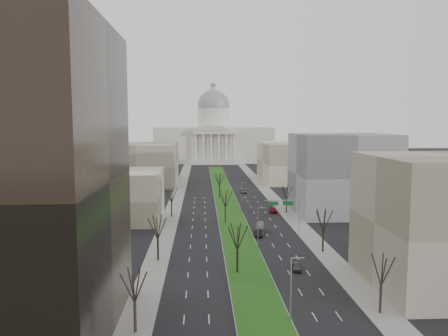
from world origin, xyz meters
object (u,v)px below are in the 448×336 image
object	(u,v)px
car_grey_near	(297,266)
car_grey_far	(243,191)
car_black	(258,233)
car_red	(273,210)
box_van	(260,228)

from	to	relation	value
car_grey_near	car_grey_far	size ratio (longest dim) A/B	0.86
car_black	car_grey_near	bearing A→B (deg)	-77.26
car_grey_near	car_grey_far	xyz separation A→B (m)	(-1.41, 89.47, -0.03)
car_grey_near	car_black	world-z (taller)	car_black
car_black	car_red	world-z (taller)	car_black
car_grey_far	car_grey_near	bearing A→B (deg)	-89.49
car_grey_near	car_black	distance (m)	24.98
car_grey_far	box_van	distance (m)	60.86
car_black	box_van	world-z (taller)	box_van
car_red	car_grey_far	distance (m)	37.35
box_van	car_grey_far	bearing A→B (deg)	97.58
car_black	box_van	xyz separation A→B (m)	(0.95, 3.96, 0.27)
car_grey_near	car_grey_far	distance (m)	89.48
car_grey_far	car_black	bearing A→B (deg)	-92.67
box_van	car_black	bearing A→B (deg)	-94.34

